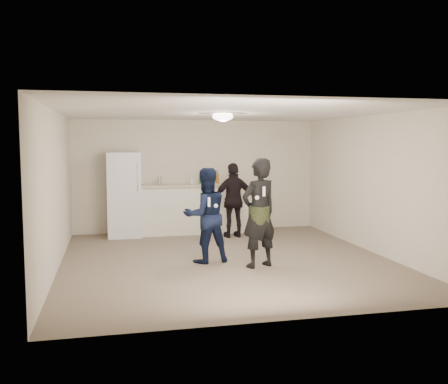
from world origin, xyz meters
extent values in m
plane|color=#6B5B4C|center=(0.00, 0.00, 0.00)|extent=(6.00, 6.00, 0.00)
plane|color=silver|center=(0.00, 0.00, 2.50)|extent=(6.00, 6.00, 0.00)
plane|color=beige|center=(0.00, 3.00, 1.25)|extent=(6.00, 0.00, 6.00)
plane|color=beige|center=(0.00, -3.00, 1.25)|extent=(6.00, 0.00, 6.00)
plane|color=beige|center=(-2.75, 0.00, 1.25)|extent=(0.00, 6.00, 6.00)
plane|color=beige|center=(2.75, 0.00, 1.25)|extent=(0.00, 6.00, 6.00)
cube|color=white|center=(-0.01, 2.67, 0.53)|extent=(2.60, 0.56, 1.05)
cube|color=#C2AD96|center=(-0.01, 2.67, 1.07)|extent=(2.68, 0.64, 0.04)
cube|color=white|center=(-1.64, 2.60, 0.90)|extent=(0.70, 0.70, 1.80)
cylinder|color=#B6B6BA|center=(-1.36, 2.23, 1.30)|extent=(0.02, 0.02, 0.60)
ellipsoid|color=white|center=(0.00, 0.30, 2.45)|extent=(0.36, 0.36, 0.16)
cylinder|color=#B7B7BC|center=(-0.87, 2.74, 1.18)|extent=(0.08, 0.08, 0.17)
imported|color=#101C42|center=(-0.37, -0.06, 0.79)|extent=(0.87, 0.73, 1.59)
imported|color=black|center=(0.40, -0.58, 0.88)|extent=(0.75, 0.63, 1.76)
cylinder|color=#2D3A1A|center=(0.40, -0.58, 0.85)|extent=(0.34, 0.34, 0.28)
imported|color=black|center=(0.62, 2.00, 0.79)|extent=(0.96, 0.47, 1.58)
cube|color=white|center=(-0.37, -0.34, 1.05)|extent=(0.04, 0.04, 0.15)
sphere|color=white|center=(-0.25, -0.31, 0.98)|extent=(0.07, 0.07, 0.07)
cube|color=silver|center=(0.40, -0.83, 1.25)|extent=(0.04, 0.04, 0.15)
sphere|color=silver|center=(0.30, -0.80, 1.15)|extent=(0.07, 0.07, 0.07)
cylinder|color=#8F5814|center=(0.42, 2.76, 1.20)|extent=(0.08, 0.08, 0.21)
cylinder|color=silver|center=(-0.19, 2.53, 1.18)|extent=(0.07, 0.07, 0.17)
cylinder|color=#14471E|center=(0.07, 2.84, 1.20)|extent=(0.07, 0.07, 0.22)
cylinder|color=#134217|center=(0.09, 2.58, 1.23)|extent=(0.06, 0.06, 0.29)
cylinder|color=brown|center=(0.75, 2.58, 1.21)|extent=(0.07, 0.07, 0.25)
camera|label=1|loc=(-1.89, -8.16, 1.99)|focal=40.00mm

